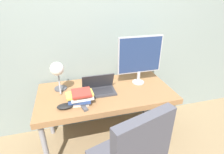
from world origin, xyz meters
name	(u,v)px	position (x,y,z in m)	size (l,w,h in m)	color
wall_back	(96,29)	(0.00, 0.79, 1.30)	(8.00, 0.05, 2.60)	gray
desk	(106,96)	(0.00, 0.36, 0.65)	(1.45, 0.73, 0.72)	#996B42
laptop	(99,88)	(-0.08, 0.36, 0.76)	(0.34, 0.21, 0.20)	#38383D
monitor	(140,57)	(0.42, 0.46, 1.04)	(0.51, 0.14, 0.56)	#B7B7BC
desk_lamp	(57,71)	(-0.48, 0.42, 0.98)	(0.13, 0.27, 0.37)	#4C4C51
book_stack	(80,97)	(-0.29, 0.21, 0.78)	(0.26, 0.20, 0.12)	silver
tv_remote	(83,106)	(-0.27, 0.13, 0.73)	(0.08, 0.15, 0.02)	#4C4C51
game_controller	(65,106)	(-0.44, 0.16, 0.74)	(0.15, 0.09, 0.04)	black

